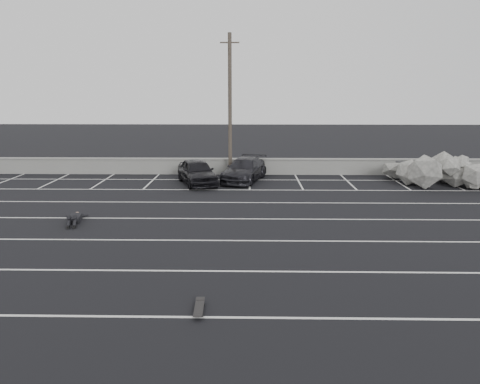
{
  "coord_description": "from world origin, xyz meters",
  "views": [
    {
      "loc": [
        0.93,
        -16.55,
        5.47
      ],
      "look_at": [
        0.55,
        3.88,
        1.0
      ],
      "focal_mm": 35.0,
      "sensor_mm": 36.0,
      "label": 1
    }
  ],
  "objects_px": {
    "person": "(75,215)",
    "skateboard": "(199,308)",
    "car_right": "(244,170)",
    "utility_pole": "(230,106)",
    "trash_bin": "(401,170)",
    "car_left": "(197,172)",
    "riprap_pile": "(446,175)"
  },
  "relations": [
    {
      "from": "car_right",
      "to": "trash_bin",
      "type": "bearing_deg",
      "value": 21.81
    },
    {
      "from": "riprap_pile",
      "to": "car_left",
      "type": "bearing_deg",
      "value": -179.54
    },
    {
      "from": "car_right",
      "to": "person",
      "type": "distance_m",
      "value": 11.58
    },
    {
      "from": "car_right",
      "to": "riprap_pile",
      "type": "height_order",
      "value": "riprap_pile"
    },
    {
      "from": "car_right",
      "to": "riprap_pile",
      "type": "distance_m",
      "value": 11.92
    },
    {
      "from": "person",
      "to": "utility_pole",
      "type": "bearing_deg",
      "value": 48.19
    },
    {
      "from": "car_left",
      "to": "riprap_pile",
      "type": "height_order",
      "value": "riprap_pile"
    },
    {
      "from": "car_left",
      "to": "utility_pole",
      "type": "distance_m",
      "value": 4.92
    },
    {
      "from": "car_left",
      "to": "skateboard",
      "type": "distance_m",
      "value": 16.44
    },
    {
      "from": "utility_pole",
      "to": "skateboard",
      "type": "relative_size",
      "value": 9.91
    },
    {
      "from": "car_right",
      "to": "trash_bin",
      "type": "distance_m",
      "value": 9.9
    },
    {
      "from": "trash_bin",
      "to": "skateboard",
      "type": "xyz_separation_m",
      "value": [
        -10.83,
        -18.39,
        -0.47
      ]
    },
    {
      "from": "utility_pole",
      "to": "riprap_pile",
      "type": "bearing_deg",
      "value": -10.78
    },
    {
      "from": "car_left",
      "to": "person",
      "type": "xyz_separation_m",
      "value": [
        -4.34,
        -8.05,
        -0.49
      ]
    },
    {
      "from": "car_right",
      "to": "skateboard",
      "type": "xyz_separation_m",
      "value": [
        -0.98,
        -17.39,
        -0.61
      ]
    },
    {
      "from": "utility_pole",
      "to": "car_right",
      "type": "bearing_deg",
      "value": -58.15
    },
    {
      "from": "car_left",
      "to": "riprap_pile",
      "type": "distance_m",
      "value": 14.67
    },
    {
      "from": "trash_bin",
      "to": "person",
      "type": "bearing_deg",
      "value": -149.23
    },
    {
      "from": "person",
      "to": "car_left",
      "type": "bearing_deg",
      "value": 50.18
    },
    {
      "from": "utility_pole",
      "to": "trash_bin",
      "type": "xyz_separation_m",
      "value": [
        10.78,
        -0.49,
        -3.95
      ]
    },
    {
      "from": "car_left",
      "to": "person",
      "type": "height_order",
      "value": "car_left"
    },
    {
      "from": "utility_pole",
      "to": "person",
      "type": "bearing_deg",
      "value": -120.35
    },
    {
      "from": "utility_pole",
      "to": "trash_bin",
      "type": "bearing_deg",
      "value": -2.61
    },
    {
      "from": "trash_bin",
      "to": "person",
      "type": "height_order",
      "value": "trash_bin"
    },
    {
      "from": "person",
      "to": "skateboard",
      "type": "relative_size",
      "value": 2.92
    },
    {
      "from": "utility_pole",
      "to": "person",
      "type": "xyz_separation_m",
      "value": [
        -6.21,
        -10.6,
        -4.25
      ]
    },
    {
      "from": "person",
      "to": "riprap_pile",
      "type": "bearing_deg",
      "value": 11.78
    },
    {
      "from": "riprap_pile",
      "to": "skateboard",
      "type": "height_order",
      "value": "riprap_pile"
    },
    {
      "from": "person",
      "to": "skateboard",
      "type": "xyz_separation_m",
      "value": [
        6.15,
        -8.28,
        -0.16
      ]
    },
    {
      "from": "car_left",
      "to": "utility_pole",
      "type": "relative_size",
      "value": 0.49
    },
    {
      "from": "skateboard",
      "to": "person",
      "type": "bearing_deg",
      "value": 124.83
    },
    {
      "from": "trash_bin",
      "to": "riprap_pile",
      "type": "xyz_separation_m",
      "value": [
        2.03,
        -1.95,
        0.04
      ]
    }
  ]
}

